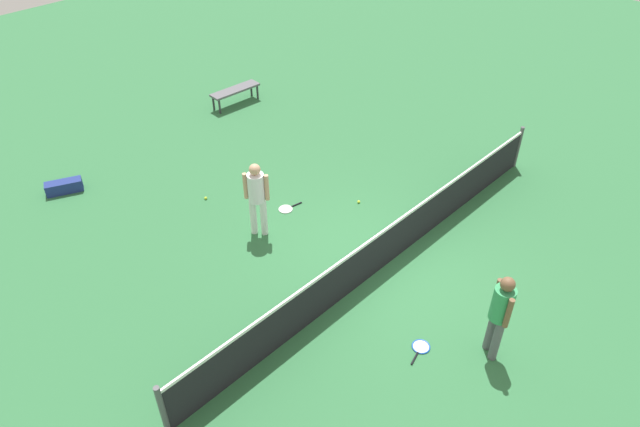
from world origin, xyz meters
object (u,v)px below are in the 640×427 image
player_far_side (500,311)px  tennis_racket_near_player (287,209)px  player_near_side (257,194)px  courtside_bench (235,91)px  tennis_ball_near_player (206,198)px  tennis_ball_by_net (313,282)px  tennis_racket_far_player (420,348)px  tennis_ball_midcourt (359,202)px  equipment_bag (66,186)px

player_far_side → tennis_racket_near_player: player_far_side is taller
player_near_side → courtside_bench: player_near_side is taller
player_near_side → tennis_ball_near_player: (0.07, -1.77, -0.98)m
tennis_ball_by_net → courtside_bench: (-3.66, -6.76, 0.38)m
player_far_side → tennis_racket_far_player: 1.51m
tennis_racket_near_player → tennis_ball_near_player: 1.88m
tennis_racket_near_player → tennis_ball_by_net: size_ratio=9.15×
courtside_bench → tennis_ball_near_player: bearing=42.3°
tennis_racket_far_player → tennis_ball_midcourt: (-2.35, -3.44, 0.02)m
tennis_racket_far_player → tennis_ball_by_net: bearing=-86.1°
tennis_racket_far_player → tennis_ball_by_net: size_ratio=9.20×
tennis_ball_near_player → tennis_racket_near_player: bearing=123.0°
tennis_racket_near_player → tennis_ball_near_player: tennis_ball_near_player is taller
player_near_side → tennis_ball_near_player: size_ratio=25.76×
tennis_racket_near_player → tennis_ball_by_net: (1.23, 2.04, 0.02)m
tennis_ball_by_net → tennis_ball_midcourt: bearing=-157.3°
player_far_side → tennis_ball_by_net: (0.90, -3.26, -0.98)m
tennis_ball_near_player → tennis_ball_by_net: size_ratio=1.00×
tennis_ball_by_net → tennis_racket_far_player: bearing=93.9°
tennis_ball_near_player → equipment_bag: 3.26m
tennis_racket_far_player → tennis_ball_by_net: tennis_ball_by_net is taller
tennis_ball_near_player → equipment_bag: equipment_bag is taller
tennis_ball_by_net → tennis_racket_near_player: bearing=-121.1°
tennis_racket_near_player → tennis_ball_near_player: size_ratio=9.15×
tennis_ball_midcourt → equipment_bag: (4.35, -5.11, 0.11)m
player_near_side → tennis_ball_by_net: (0.28, 1.85, -0.98)m
courtside_bench → equipment_bag: courtside_bench is taller
player_near_side → courtside_bench: size_ratio=1.12×
tennis_racket_near_player → player_far_side: bearing=86.4°
player_far_side → tennis_ball_near_player: (0.69, -6.88, -0.98)m
courtside_bench → equipment_bag: size_ratio=1.80×
player_far_side → equipment_bag: size_ratio=2.01×
equipment_bag → tennis_ball_by_net: bearing=106.6°
player_near_side → tennis_racket_far_player: bearing=88.4°
tennis_racket_far_player → tennis_ball_midcourt: size_ratio=9.20×
player_far_side → tennis_ball_near_player: size_ratio=25.76×
tennis_racket_near_player → courtside_bench: (-2.42, -4.72, 0.40)m
tennis_ball_near_player → courtside_bench: courtside_bench is taller
tennis_racket_far_player → courtside_bench: (-3.50, -9.15, 0.40)m
tennis_ball_midcourt → equipment_bag: equipment_bag is taller
player_near_side → tennis_ball_by_net: 2.11m
tennis_racket_far_player → tennis_ball_midcourt: bearing=-124.4°
equipment_bag → courtside_bench: bearing=-173.8°
player_far_side → tennis_racket_near_player: 5.41m
courtside_bench → player_far_side: bearing=74.6°
player_near_side → tennis_racket_near_player: size_ratio=2.81×
tennis_racket_far_player → tennis_ball_near_player: bearing=-90.4°
player_far_side → tennis_ball_midcourt: (-1.62, -4.31, -0.98)m
player_far_side → equipment_bag: bearing=-73.8°
tennis_ball_near_player → courtside_bench: bearing=-137.7°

